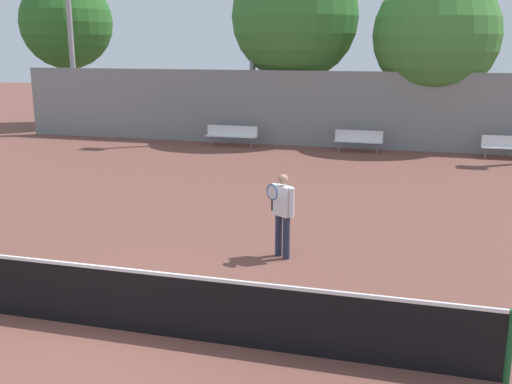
{
  "coord_description": "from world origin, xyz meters",
  "views": [
    {
      "loc": [
        4.24,
        -7.26,
        4.1
      ],
      "look_at": [
        0.87,
        4.88,
        0.98
      ],
      "focal_mm": 42.0,
      "sensor_mm": 36.0,
      "label": 1
    }
  ],
  "objects_px": {
    "tennis_net": "(109,297)",
    "tennis_player": "(282,210)",
    "bench_courtside_far": "(359,139)",
    "tree_green_tall": "(295,17)",
    "bench_adjacent_court": "(232,134)",
    "tree_dark_dense": "(436,35)",
    "tree_green_broad": "(66,23)",
    "bench_by_gate": "(505,145)"
  },
  "relations": [
    {
      "from": "tree_green_tall",
      "to": "tree_dark_dense",
      "type": "distance_m",
      "value": 5.88
    },
    {
      "from": "bench_by_gate",
      "to": "tree_green_tall",
      "type": "bearing_deg",
      "value": 163.04
    },
    {
      "from": "bench_adjacent_court",
      "to": "tree_dark_dense",
      "type": "xyz_separation_m",
      "value": [
        7.88,
        2.28,
        3.94
      ]
    },
    {
      "from": "bench_adjacent_court",
      "to": "tree_dark_dense",
      "type": "relative_size",
      "value": 0.31
    },
    {
      "from": "bench_courtside_far",
      "to": "bench_adjacent_court",
      "type": "xyz_separation_m",
      "value": [
        -5.21,
        0.0,
        0.0
      ]
    },
    {
      "from": "bench_adjacent_court",
      "to": "tree_dark_dense",
      "type": "distance_m",
      "value": 9.1
    },
    {
      "from": "bench_courtside_far",
      "to": "tree_green_tall",
      "type": "bearing_deg",
      "value": 140.6
    },
    {
      "from": "tennis_player",
      "to": "tennis_net",
      "type": "bearing_deg",
      "value": -80.69
    },
    {
      "from": "bench_by_gate",
      "to": "tree_dark_dense",
      "type": "bearing_deg",
      "value": 139.28
    },
    {
      "from": "tennis_player",
      "to": "tree_dark_dense",
      "type": "xyz_separation_m",
      "value": [
        2.84,
        14.74,
        3.49
      ]
    },
    {
      "from": "tennis_net",
      "to": "tree_dark_dense",
      "type": "distance_m",
      "value": 19.38
    },
    {
      "from": "tennis_net",
      "to": "tree_green_tall",
      "type": "bearing_deg",
      "value": 93.79
    },
    {
      "from": "bench_courtside_far",
      "to": "tree_green_tall",
      "type": "xyz_separation_m",
      "value": [
        -3.15,
        2.59,
        4.72
      ]
    },
    {
      "from": "bench_adjacent_court",
      "to": "tree_green_tall",
      "type": "relative_size",
      "value": 0.27
    },
    {
      "from": "bench_adjacent_court",
      "to": "bench_courtside_far",
      "type": "bearing_deg",
      "value": -0.01
    },
    {
      "from": "tennis_player",
      "to": "tree_dark_dense",
      "type": "relative_size",
      "value": 0.24
    },
    {
      "from": "tennis_net",
      "to": "tree_green_broad",
      "type": "height_order",
      "value": "tree_green_broad"
    },
    {
      "from": "tennis_net",
      "to": "tennis_player",
      "type": "distance_m",
      "value": 4.09
    },
    {
      "from": "tree_green_broad",
      "to": "tree_dark_dense",
      "type": "bearing_deg",
      "value": -5.76
    },
    {
      "from": "tennis_player",
      "to": "tree_green_broad",
      "type": "height_order",
      "value": "tree_green_broad"
    },
    {
      "from": "bench_by_gate",
      "to": "tree_green_broad",
      "type": "height_order",
      "value": "tree_green_broad"
    },
    {
      "from": "tennis_net",
      "to": "bench_courtside_far",
      "type": "height_order",
      "value": "tennis_net"
    },
    {
      "from": "tennis_net",
      "to": "bench_by_gate",
      "type": "xyz_separation_m",
      "value": [
        7.24,
        16.13,
        0.01
      ]
    },
    {
      "from": "tennis_player",
      "to": "bench_adjacent_court",
      "type": "xyz_separation_m",
      "value": [
        -5.04,
        12.46,
        -0.45
      ]
    },
    {
      "from": "tennis_player",
      "to": "tree_green_tall",
      "type": "bearing_deg",
      "value": 135.91
    },
    {
      "from": "tennis_player",
      "to": "tree_green_tall",
      "type": "distance_m",
      "value": 15.92
    },
    {
      "from": "tree_green_tall",
      "to": "tree_green_broad",
      "type": "distance_m",
      "value": 12.13
    },
    {
      "from": "bench_courtside_far",
      "to": "bench_adjacent_court",
      "type": "bearing_deg",
      "value": 179.99
    },
    {
      "from": "bench_courtside_far",
      "to": "bench_by_gate",
      "type": "height_order",
      "value": "same"
    },
    {
      "from": "tree_green_broad",
      "to": "bench_adjacent_court",
      "type": "bearing_deg",
      "value": -22.27
    },
    {
      "from": "tennis_net",
      "to": "tree_dark_dense",
      "type": "bearing_deg",
      "value": 76.02
    },
    {
      "from": "bench_adjacent_court",
      "to": "tree_dark_dense",
      "type": "bearing_deg",
      "value": 16.17
    },
    {
      "from": "tennis_net",
      "to": "bench_by_gate",
      "type": "height_order",
      "value": "tennis_net"
    },
    {
      "from": "tennis_net",
      "to": "bench_adjacent_court",
      "type": "relative_size",
      "value": 5.09
    },
    {
      "from": "tree_green_tall",
      "to": "bench_courtside_far",
      "type": "bearing_deg",
      "value": -39.4
    },
    {
      "from": "tennis_player",
      "to": "bench_adjacent_court",
      "type": "distance_m",
      "value": 13.45
    },
    {
      "from": "bench_adjacent_court",
      "to": "tree_green_tall",
      "type": "height_order",
      "value": "tree_green_tall"
    },
    {
      "from": "tennis_net",
      "to": "tennis_player",
      "type": "xyz_separation_m",
      "value": [
        1.74,
        3.67,
        0.46
      ]
    },
    {
      "from": "tree_green_tall",
      "to": "bench_by_gate",
      "type": "bearing_deg",
      "value": -16.96
    },
    {
      "from": "tennis_player",
      "to": "tree_dark_dense",
      "type": "distance_m",
      "value": 15.41
    },
    {
      "from": "tennis_net",
      "to": "tennis_player",
      "type": "height_order",
      "value": "tennis_player"
    },
    {
      "from": "bench_by_gate",
      "to": "tree_green_tall",
      "type": "distance_m",
      "value": 10.04
    }
  ]
}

